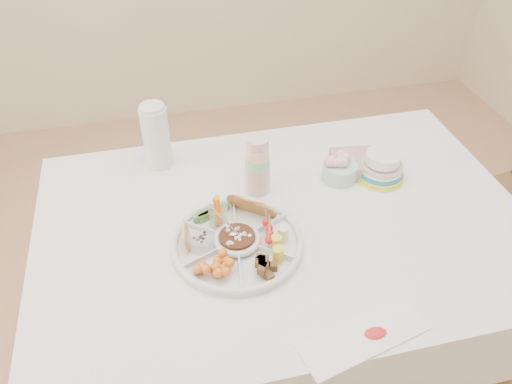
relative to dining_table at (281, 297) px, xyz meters
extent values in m
plane|color=tan|center=(0.00, 0.00, -0.38)|extent=(4.00, 4.00, 0.00)
cube|color=white|center=(0.00, 0.00, 0.00)|extent=(1.52, 1.02, 0.76)
cylinder|color=white|center=(-0.17, -0.08, 0.40)|extent=(0.50, 0.50, 0.04)
cylinder|color=#5E2E19|center=(-0.17, -0.08, 0.41)|extent=(0.14, 0.14, 0.04)
cylinder|color=silver|center=(-0.05, 0.16, 0.49)|extent=(0.10, 0.10, 0.23)
cylinder|color=silver|center=(-0.35, 0.38, 0.50)|extent=(0.12, 0.12, 0.24)
cylinder|color=#86B197|center=(0.24, 0.16, 0.42)|extent=(0.12, 0.12, 0.09)
cube|color=tan|center=(0.31, 0.19, 0.41)|extent=(0.18, 0.16, 0.05)
cylinder|color=gold|center=(0.37, 0.13, 0.43)|extent=(0.20, 0.20, 0.10)
cube|color=white|center=(0.07, -0.45, 0.38)|extent=(0.35, 0.19, 0.01)
camera|label=1|loc=(-0.35, -1.08, 1.44)|focal=35.00mm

